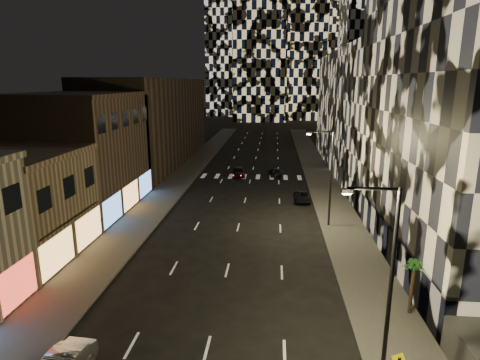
% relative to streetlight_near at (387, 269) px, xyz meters
% --- Properties ---
extents(sidewalk_left, '(4.00, 120.00, 0.15)m').
position_rel_streetlight_near_xyz_m(sidewalk_left, '(-18.35, 40.00, -5.28)').
color(sidewalk_left, '#47443F').
rests_on(sidewalk_left, ground).
extents(sidewalk_right, '(4.00, 120.00, 0.15)m').
position_rel_streetlight_near_xyz_m(sidewalk_right, '(1.65, 40.00, -5.28)').
color(sidewalk_right, '#47443F').
rests_on(sidewalk_right, ground).
extents(curb_left, '(0.20, 120.00, 0.15)m').
position_rel_streetlight_near_xyz_m(curb_left, '(-16.25, 40.00, -5.28)').
color(curb_left, '#4C4C47').
rests_on(curb_left, ground).
extents(curb_right, '(0.20, 120.00, 0.15)m').
position_rel_streetlight_near_xyz_m(curb_right, '(-0.45, 40.00, -5.28)').
color(curb_right, '#4C4C47').
rests_on(curb_right, ground).
extents(retail_tan, '(10.00, 10.00, 8.00)m').
position_rel_streetlight_near_xyz_m(retail_tan, '(-25.35, 11.00, -1.35)').
color(retail_tan, '#886F51').
rests_on(retail_tan, ground).
extents(retail_brown, '(10.00, 15.00, 12.00)m').
position_rel_streetlight_near_xyz_m(retail_brown, '(-25.35, 23.50, 0.65)').
color(retail_brown, '#463727').
rests_on(retail_brown, ground).
extents(retail_filler_left, '(10.00, 40.00, 14.00)m').
position_rel_streetlight_near_xyz_m(retail_filler_left, '(-25.35, 50.00, 1.65)').
color(retail_filler_left, '#463727').
rests_on(retail_filler_left, ground).
extents(midrise_base, '(0.60, 25.00, 3.00)m').
position_rel_streetlight_near_xyz_m(midrise_base, '(3.95, 14.50, -3.85)').
color(midrise_base, '#383838').
rests_on(midrise_base, ground).
extents(midrise_filler_right, '(16.00, 40.00, 18.00)m').
position_rel_streetlight_near_xyz_m(midrise_filler_right, '(11.65, 47.00, 3.65)').
color(midrise_filler_right, '#232326').
rests_on(midrise_filler_right, ground).
extents(streetlight_near, '(2.55, 0.25, 9.00)m').
position_rel_streetlight_near_xyz_m(streetlight_near, '(0.00, 0.00, 0.00)').
color(streetlight_near, black).
rests_on(streetlight_near, sidewalk_right).
extents(streetlight_far, '(2.55, 0.25, 9.00)m').
position_rel_streetlight_near_xyz_m(streetlight_far, '(0.00, 20.00, 0.00)').
color(streetlight_far, black).
rests_on(streetlight_far, sidewalk_right).
extents(car_dark_midlane, '(2.23, 4.36, 1.42)m').
position_rel_streetlight_near_xyz_m(car_dark_midlane, '(-10.19, 39.96, -4.64)').
color(car_dark_midlane, black).
rests_on(car_dark_midlane, ground).
extents(car_dark_oncoming, '(2.12, 4.23, 1.18)m').
position_rel_streetlight_near_xyz_m(car_dark_oncoming, '(-4.85, 40.75, -4.76)').
color(car_dark_oncoming, black).
rests_on(car_dark_oncoming, ground).
extents(car_dark_rightlane, '(1.92, 3.99, 1.10)m').
position_rel_streetlight_near_xyz_m(car_dark_rightlane, '(-1.76, 28.09, -4.80)').
color(car_dark_rightlane, black).
rests_on(car_dark_rightlane, ground).
extents(palm_tree, '(1.71, 1.70, 3.36)m').
position_rel_streetlight_near_xyz_m(palm_tree, '(3.09, 5.16, -2.43)').
color(palm_tree, '#47331E').
rests_on(palm_tree, sidewalk_right).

